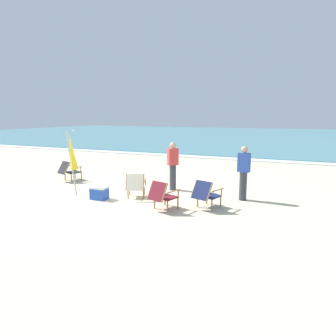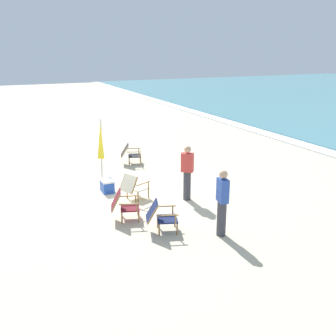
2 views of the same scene
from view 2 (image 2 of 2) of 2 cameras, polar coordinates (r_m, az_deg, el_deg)
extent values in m
plane|color=beige|center=(12.14, -7.68, -3.86)|extent=(80.00, 80.00, 0.00)
cube|color=#19234C|center=(9.62, -0.12, -7.40)|extent=(0.65, 0.62, 0.04)
cube|color=#19234C|center=(9.50, -2.34, -6.25)|extent=(0.56, 0.43, 0.47)
cylinder|color=olive|center=(9.92, 0.99, -7.63)|extent=(0.04, 0.04, 0.32)
cylinder|color=olive|center=(9.50, 1.34, -8.80)|extent=(0.04, 0.04, 0.32)
cylinder|color=olive|center=(9.88, -1.52, -7.74)|extent=(0.04, 0.04, 0.32)
cylinder|color=olive|center=(9.46, -1.29, -8.93)|extent=(0.04, 0.04, 0.32)
cube|color=olive|center=(9.78, -0.41, -5.56)|extent=(0.20, 0.51, 0.02)
cylinder|color=olive|center=(9.85, 0.69, -6.11)|extent=(0.04, 0.04, 0.22)
cube|color=olive|center=(9.27, -0.06, -6.88)|extent=(0.20, 0.51, 0.02)
cylinder|color=olive|center=(9.34, 1.10, -7.45)|extent=(0.04, 0.04, 0.22)
cylinder|color=olive|center=(9.73, -2.44, -5.66)|extent=(0.13, 0.29, 0.47)
cylinder|color=olive|center=(9.27, -2.23, -6.87)|extent=(0.13, 0.29, 0.47)
cube|color=#28282D|center=(15.19, -4.86, 1.80)|extent=(0.65, 0.62, 0.04)
cube|color=#28282D|center=(15.13, -6.31, 2.57)|extent=(0.57, 0.45, 0.46)
cylinder|color=olive|center=(15.46, -4.06, 1.48)|extent=(0.04, 0.04, 0.32)
cylinder|color=olive|center=(15.01, -4.00, 1.00)|extent=(0.04, 0.04, 0.32)
cylinder|color=olive|center=(15.45, -5.66, 1.43)|extent=(0.04, 0.04, 0.32)
cylinder|color=olive|center=(15.00, -5.65, 0.95)|extent=(0.04, 0.04, 0.32)
cube|color=olive|center=(15.40, -4.97, 2.86)|extent=(0.20, 0.51, 0.02)
cylinder|color=olive|center=(15.43, -4.26, 2.49)|extent=(0.04, 0.04, 0.22)
cube|color=olive|center=(14.86, -4.93, 2.33)|extent=(0.20, 0.51, 0.02)
cylinder|color=olive|center=(14.89, -4.20, 1.95)|extent=(0.04, 0.04, 0.22)
cylinder|color=olive|center=(15.38, -6.30, 2.80)|extent=(0.14, 0.30, 0.46)
cylinder|color=olive|center=(14.88, -6.31, 2.32)|extent=(0.14, 0.30, 0.46)
cube|color=maroon|center=(10.31, -5.55, -5.76)|extent=(0.64, 0.61, 0.04)
cube|color=maroon|center=(10.22, -7.58, -4.63)|extent=(0.55, 0.40, 0.48)
cylinder|color=olive|center=(10.59, -4.39, -6.02)|extent=(0.04, 0.04, 0.32)
cylinder|color=olive|center=(10.16, -4.25, -7.05)|extent=(0.04, 0.04, 0.32)
cylinder|color=olive|center=(10.58, -6.74, -6.11)|extent=(0.04, 0.04, 0.32)
cylinder|color=olive|center=(10.15, -6.71, -7.15)|extent=(0.04, 0.04, 0.32)
cube|color=olive|center=(10.48, -5.74, -4.06)|extent=(0.19, 0.51, 0.02)
cylinder|color=olive|center=(10.53, -4.70, -4.58)|extent=(0.04, 0.04, 0.22)
cube|color=olive|center=(9.96, -5.65, -5.22)|extent=(0.19, 0.51, 0.02)
cylinder|color=olive|center=(10.01, -4.55, -5.76)|extent=(0.04, 0.04, 0.22)
cylinder|color=olive|center=(10.46, -7.58, -4.11)|extent=(0.12, 0.27, 0.48)
cylinder|color=olive|center=(9.98, -7.59, -5.16)|extent=(0.12, 0.27, 0.48)
cube|color=beige|center=(11.69, -4.42, -2.91)|extent=(0.67, 0.65, 0.04)
cube|color=beige|center=(11.38, -5.76, -2.29)|extent=(0.57, 0.46, 0.47)
cylinder|color=olive|center=(12.05, -4.44, -3.11)|extent=(0.04, 0.04, 0.32)
cylinder|color=olive|center=(11.73, -2.84, -3.63)|extent=(0.04, 0.04, 0.32)
cylinder|color=olive|center=(11.77, -5.95, -3.64)|extent=(0.04, 0.04, 0.32)
cylinder|color=olive|center=(11.45, -4.36, -4.20)|extent=(0.04, 0.04, 0.32)
cube|color=olive|center=(11.80, -5.46, -1.62)|extent=(0.25, 0.50, 0.02)
cylinder|color=olive|center=(11.96, -4.79, -1.90)|extent=(0.04, 0.04, 0.22)
cube|color=olive|center=(11.42, -3.53, -2.22)|extent=(0.25, 0.50, 0.02)
cylinder|color=olive|center=(11.58, -2.87, -2.50)|extent=(0.04, 0.04, 0.22)
cylinder|color=olive|center=(11.56, -6.62, -2.01)|extent=(0.15, 0.28, 0.47)
cylinder|color=olive|center=(11.20, -4.87, -2.58)|extent=(0.15, 0.28, 0.47)
cylinder|color=#B7B2A8|center=(13.22, -9.63, 2.46)|extent=(0.49, 0.23, 2.06)
cone|color=yellow|center=(13.06, -9.75, 3.89)|extent=(0.52, 0.38, 1.18)
sphere|color=#B7B2A8|center=(12.78, -9.98, 6.65)|extent=(0.06, 0.06, 0.06)
cylinder|color=#383842|center=(9.46, 7.77, -7.27)|extent=(0.22, 0.22, 0.86)
cube|color=#2D4CA5|center=(9.19, 7.95, -3.24)|extent=(0.37, 0.26, 0.56)
sphere|color=tan|center=(9.07, 8.05, -0.92)|extent=(0.20, 0.20, 0.20)
cylinder|color=#383842|center=(11.54, 2.78, -2.57)|extent=(0.22, 0.22, 0.86)
cube|color=#D13D38|center=(11.32, 2.83, 0.81)|extent=(0.38, 0.39, 0.56)
sphere|color=tan|center=(11.22, 2.86, 2.73)|extent=(0.20, 0.20, 0.20)
cube|color=blue|center=(12.35, -8.82, -2.70)|extent=(0.48, 0.34, 0.34)
cube|color=white|center=(12.28, -8.86, -1.82)|extent=(0.49, 0.35, 0.06)
camera|label=1|loc=(7.41, -57.57, -5.05)|focal=32.00mm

